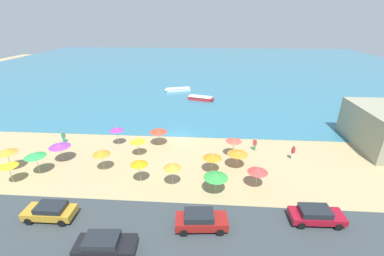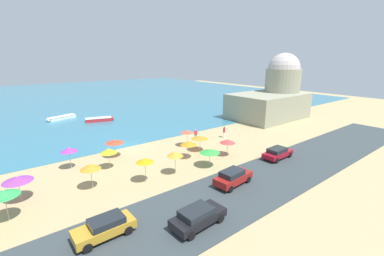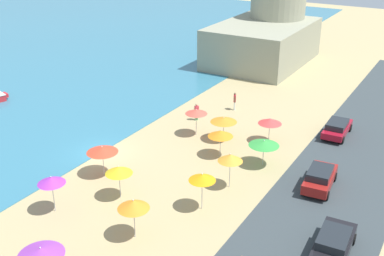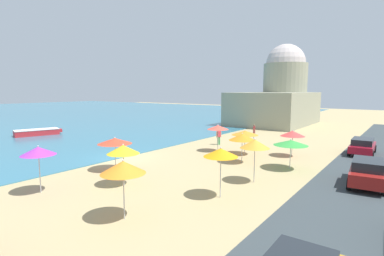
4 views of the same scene
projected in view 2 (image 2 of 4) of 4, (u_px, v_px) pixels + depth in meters
ground_plane at (126, 147)px, 35.90m from camera, size 160.00×160.00×0.00m
sea at (50, 99)px, 77.68m from camera, size 150.00×110.00×0.05m
coastal_road at (213, 202)px, 22.21m from camera, size 80.00×8.00×0.06m
beach_umbrella_0 at (189, 143)px, 31.59m from camera, size 2.02×2.02×2.29m
beach_umbrella_1 at (187, 131)px, 35.85m from camera, size 1.92×1.92×2.43m
beach_umbrella_2 at (115, 141)px, 31.98m from camera, size 2.31×2.31×2.31m
beach_umbrella_3 at (17, 179)px, 21.92m from camera, size 2.40×2.40×2.36m
beach_umbrella_4 at (228, 141)px, 32.45m from camera, size 1.98×1.98×2.21m
beach_umbrella_5 at (175, 154)px, 27.04m from camera, size 1.75×1.75×2.66m
beach_umbrella_6 at (4, 193)px, 19.11m from camera, size 2.16×2.16×2.63m
beach_umbrella_7 at (69, 150)px, 28.39m from camera, size 1.78×1.78×2.59m
beach_umbrella_9 at (210, 151)px, 29.12m from camera, size 2.34×2.34×2.12m
beach_umbrella_10 at (145, 160)px, 25.26m from camera, size 1.76×1.76×2.63m
beach_umbrella_11 at (200, 137)px, 34.16m from camera, size 2.26×2.26×2.12m
beach_umbrella_12 at (90, 167)px, 24.00m from camera, size 1.90×1.90×2.61m
beach_umbrella_14 at (109, 151)px, 28.50m from camera, size 1.85×1.85×2.44m
bather_1 at (196, 134)px, 39.09m from camera, size 0.51×0.37×1.67m
bather_2 at (224, 131)px, 40.11m from camera, size 0.53×0.35×1.79m
parked_car_1 at (233, 177)px, 25.03m from camera, size 4.26×2.13×1.53m
parked_car_2 at (278, 153)px, 31.65m from camera, size 4.33×1.96×1.37m
parked_car_3 at (105, 227)px, 17.70m from camera, size 4.13×1.85×1.40m
parked_car_4 at (198, 216)px, 18.88m from camera, size 4.40×2.16×1.43m
skiff_nearshore at (61, 118)px, 52.26m from camera, size 5.88×3.25×0.63m
skiff_offshore at (99, 119)px, 50.51m from camera, size 5.39×3.08×0.72m
harbor_fortress at (275, 95)px, 53.81m from camera, size 16.05×10.47×13.17m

